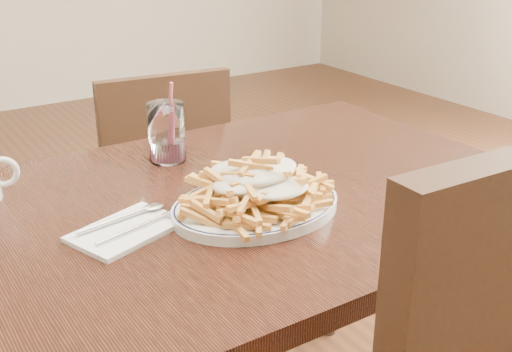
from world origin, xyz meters
TOP-DOWN VIEW (x-y plane):
  - table at (0.00, 0.00)m, footprint 1.20×0.80m
  - chair_far at (0.16, 0.73)m, footprint 0.43×0.43m
  - fries_plate at (-0.01, -0.09)m, footprint 0.33×0.29m
  - loaded_fries at (-0.01, -0.09)m, footprint 0.27×0.21m
  - napkin at (-0.24, -0.03)m, footprint 0.21×0.17m
  - cutlery at (-0.24, -0.03)m, footprint 0.20×0.11m
  - water_glass at (-0.03, 0.24)m, footprint 0.08×0.08m

SIDE VIEW (x-z plane):
  - chair_far at x=0.16m, z-range 0.06..0.89m
  - table at x=0.00m, z-range 0.30..1.05m
  - napkin at x=-0.24m, z-range 0.75..0.76m
  - fries_plate at x=-0.01m, z-range 0.75..0.77m
  - cutlery at x=-0.24m, z-range 0.76..0.77m
  - water_glass at x=-0.03m, z-range 0.72..0.89m
  - loaded_fries at x=-0.01m, z-range 0.77..0.85m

